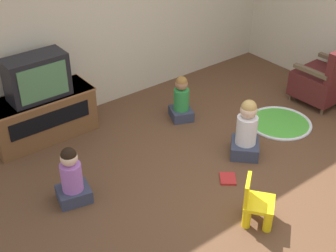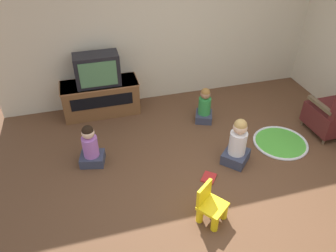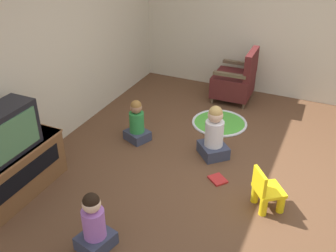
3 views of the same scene
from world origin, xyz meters
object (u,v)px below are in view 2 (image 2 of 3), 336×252
at_px(child_watching_center, 238,144).
at_px(child_watching_right, 91,147).
at_px(television, 97,70).
at_px(child_watching_left, 205,107).
at_px(book, 209,178).
at_px(black_armchair, 334,115).
at_px(tv_cabinet, 101,97).
at_px(yellow_kid_chair, 211,207).

height_order(child_watching_center, child_watching_right, child_watching_center).
bearing_deg(television, child_watching_right, -102.79).
relative_size(child_watching_center, child_watching_right, 1.12).
height_order(child_watching_left, book, child_watching_left).
relative_size(black_armchair, child_watching_right, 1.37).
relative_size(child_watching_right, book, 2.41).
bearing_deg(tv_cabinet, child_watching_right, -102.41).
distance_m(child_watching_left, child_watching_right, 1.96).
distance_m(yellow_kid_chair, child_watching_right, 1.83).
bearing_deg(black_armchair, child_watching_left, -27.51).
xyz_separation_m(black_armchair, child_watching_right, (-3.66, 0.28, -0.06)).
bearing_deg(television, child_watching_left, -22.09).
xyz_separation_m(television, child_watching_right, (-0.28, -1.22, -0.55)).
height_order(television, child_watching_left, television).
height_order(television, yellow_kid_chair, television).
bearing_deg(child_watching_center, child_watching_left, 49.88).
relative_size(black_armchair, child_watching_center, 1.23).
xyz_separation_m(black_armchair, child_watching_left, (-1.78, 0.86, -0.08)).
height_order(child_watching_left, child_watching_center, child_watching_center).
bearing_deg(child_watching_right, child_watching_center, -1.70).
distance_m(yellow_kid_chair, child_watching_center, 1.11).
xyz_separation_m(television, child_watching_center, (1.67, -1.73, -0.52)).
bearing_deg(child_watching_left, book, -175.27).
distance_m(black_armchair, child_watching_left, 1.98).
relative_size(tv_cabinet, television, 1.81).
bearing_deg(yellow_kid_chair, television, 73.03).
relative_size(television, black_armchair, 0.80).
bearing_deg(book, television, 70.02).
bearing_deg(child_watching_right, tv_cabinet, 90.33).
height_order(tv_cabinet, child_watching_center, child_watching_center).
xyz_separation_m(black_armchair, yellow_kid_chair, (-2.42, -1.05, -0.15)).
distance_m(child_watching_center, book, 0.61).
bearing_deg(child_watching_left, child_watching_center, -153.86).
relative_size(television, child_watching_center, 0.98).
xyz_separation_m(tv_cabinet, child_watching_center, (1.67, -1.77, 0.01)).
bearing_deg(child_watching_left, television, 90.16).
xyz_separation_m(tv_cabinet, child_watching_left, (1.60, -0.69, -0.04)).
bearing_deg(yellow_kid_chair, book, 31.99).
xyz_separation_m(child_watching_center, book, (-0.49, -0.23, -0.30)).
bearing_deg(child_watching_center, child_watching_right, 121.56).
relative_size(black_armchair, book, 3.31).
distance_m(child_watching_right, book, 1.66).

